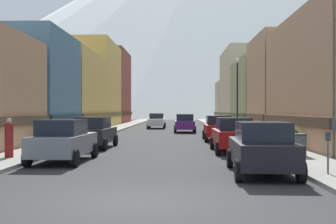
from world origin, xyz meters
name	(u,v)px	position (x,y,z in m)	size (l,w,h in m)	color
ground_plane	(136,202)	(0.00, 0.00, 0.00)	(400.00, 400.00, 0.00)	#323232
sidewalk_left	(111,130)	(-6.25, 35.00, 0.07)	(2.50, 100.00, 0.15)	gray
sidewalk_right	(228,130)	(6.25, 35.00, 0.07)	(2.50, 100.00, 0.15)	gray
storefront_left_2	(11,88)	(-11.88, 22.14, 3.90)	(9.06, 8.88, 8.09)	slate
storefront_left_3	(56,94)	(-11.66, 33.43, 3.88)	(8.62, 12.70, 8.04)	#D8B259
storefront_left_4	(90,86)	(-10.79, 46.18, 5.39)	(6.88, 12.61, 11.13)	#D8B259
storefront_left_5	(107,88)	(-10.80, 59.10, 5.73)	(6.89, 12.81, 11.82)	brown
storefront_right_2	(297,88)	(11.11, 26.30, 4.07)	(7.51, 8.58, 8.45)	tan
storefront_right_3	(269,96)	(11.01, 37.22, 3.73)	(7.33, 12.22, 7.74)	#8C9966
storefront_right_4	(247,89)	(10.71, 50.34, 5.16)	(6.72, 13.67, 10.67)	beige
storefront_right_5	(237,103)	(10.82, 61.83, 3.35)	(6.94, 8.44, 6.96)	beige
car_left_0	(63,141)	(-3.80, 7.51, 0.90)	(2.17, 4.45, 1.78)	slate
car_left_1	(94,132)	(-3.80, 13.88, 0.90)	(2.16, 4.45, 1.78)	black
car_right_0	(262,148)	(3.80, 4.30, 0.90)	(2.22, 4.47, 1.78)	black
car_right_1	(233,135)	(3.80, 11.86, 0.90)	(2.07, 4.40, 1.78)	#9E1111
car_right_2	(218,128)	(3.80, 20.04, 0.90)	(2.11, 4.42, 1.78)	#9E1111
car_driving_0	(157,121)	(-1.60, 39.84, 0.90)	(2.06, 4.40, 1.78)	silver
car_driving_1	(185,123)	(1.60, 31.04, 0.90)	(2.06, 4.40, 1.78)	#591E72
parking_meter_near	(328,147)	(5.75, 3.54, 1.01)	(0.14, 0.10, 1.33)	#595960
trash_bin_right	(300,145)	(6.35, 8.75, 0.64)	(0.59, 0.59, 0.98)	#4C5156
potted_plant_0	(292,136)	(7.00, 12.54, 0.77)	(0.74, 0.74, 1.06)	brown
potted_plant_1	(43,136)	(-7.00, 14.68, 0.65)	(0.58, 0.58, 0.95)	gray
pedestrian_0	(78,128)	(-6.25, 20.15, 0.85)	(0.36, 0.36, 1.52)	brown
pedestrian_1	(9,139)	(-6.25, 7.88, 0.92)	(0.36, 0.36, 1.67)	maroon
streetlamp_right	(237,86)	(5.35, 21.42, 3.99)	(0.36, 0.36, 5.86)	black
mountain_backdrop	(215,17)	(23.94, 260.00, 61.59)	(357.64, 357.64, 123.17)	silver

